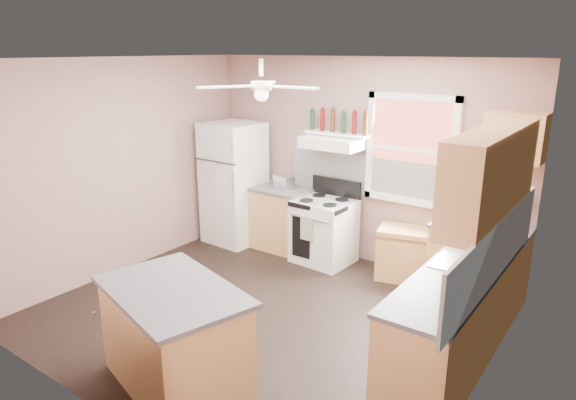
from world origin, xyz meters
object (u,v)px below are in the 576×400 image
Objects in this scene: cart at (405,254)px; island at (175,339)px; toaster at (284,182)px; refrigerator at (234,183)px; stove at (324,231)px.

island is at bearing -117.91° from cart.
toaster reaches higher than island.
refrigerator is 2.70× the size of cart.
stove is 0.68× the size of island.
stove is (0.72, -0.07, -0.56)m from toaster.
island is at bearing -57.39° from toaster.
cart is 0.52× the size of island.
cart is at bearing 7.41° from refrigerator.
stove is (1.51, 0.10, -0.46)m from refrigerator.
cart is (2.62, 0.22, -0.56)m from refrigerator.
stove is 1.31× the size of cart.
cart is at bearing 92.66° from island.
refrigerator reaches higher than stove.
toaster is 0.43× the size of cart.
cart is 3.22m from island.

